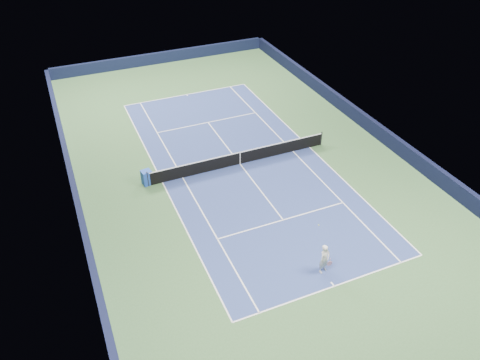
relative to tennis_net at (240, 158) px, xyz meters
name	(u,v)px	position (x,y,z in m)	size (l,w,h in m)	color
ground	(240,164)	(0.00, 0.00, -0.50)	(40.00, 40.00, 0.00)	#355930
wall_far	(162,58)	(0.00, 19.82, 0.05)	(22.00, 0.35, 1.10)	#101632
wall_right	(372,126)	(10.82, 0.00, 0.05)	(0.35, 40.00, 1.10)	black
wall_left	(76,196)	(-10.82, 0.00, 0.05)	(0.35, 40.00, 1.10)	#111533
court_surface	(240,164)	(0.00, 0.00, -0.50)	(10.97, 23.77, 0.01)	navy
baseline_far	(187,94)	(0.00, 11.88, -0.50)	(10.97, 0.08, 0.00)	white
baseline_near	(334,286)	(0.00, -11.88, -0.50)	(10.97, 0.08, 0.00)	white
sideline_doubles_right	(310,147)	(5.49, 0.00, -0.50)	(0.08, 23.77, 0.00)	white
sideline_doubles_left	(162,182)	(-5.49, 0.00, -0.50)	(0.08, 23.77, 0.00)	white
sideline_singles_right	(293,151)	(4.12, 0.00, -0.50)	(0.08, 23.77, 0.00)	white
sideline_singles_left	(183,178)	(-4.12, 0.00, -0.50)	(0.08, 23.77, 0.00)	white
service_line_far	(208,122)	(0.00, 6.40, -0.50)	(8.23, 0.08, 0.00)	white
service_line_near	(283,220)	(0.00, -6.40, -0.50)	(8.23, 0.08, 0.00)	white
center_service_line	(240,164)	(0.00, 0.00, -0.50)	(0.08, 12.80, 0.00)	white
center_mark_far	(187,95)	(0.00, 11.73, -0.50)	(0.08, 0.30, 0.00)	white
center_mark_near	(333,284)	(0.00, -11.73, -0.50)	(0.08, 0.30, 0.00)	white
tennis_net	(240,158)	(0.00, 0.00, 0.00)	(12.90, 0.10, 1.07)	black
sponsor_cube	(147,177)	(-6.40, 0.25, 0.00)	(0.70, 0.65, 1.01)	#1D43B1
tennis_player	(325,259)	(0.02, -10.77, 0.37)	(0.84, 1.33, 2.31)	silver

